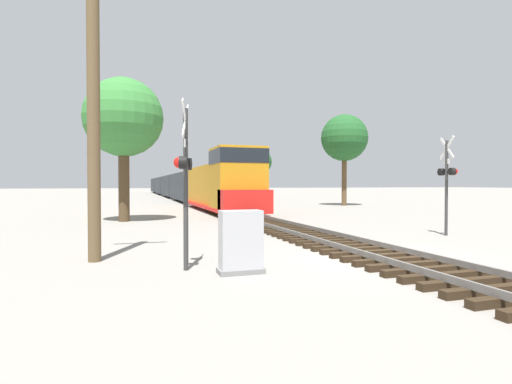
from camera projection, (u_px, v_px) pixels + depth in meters
ground_plane at (377, 258)px, 11.33m from camera, size 400.00×400.00×0.00m
rail_track_bed at (377, 253)px, 11.33m from camera, size 2.60×160.00×0.31m
freight_train at (175, 186)px, 60.77m from camera, size 3.13×81.41×4.45m
crossing_signal_near at (185, 171)px, 9.66m from camera, size 0.55×1.01×4.09m
crossing_signal_far at (447, 177)px, 16.22m from camera, size 0.45×1.01×4.03m
relay_cabinet at (241, 242)px, 9.35m from camera, size 1.07×0.54×1.48m
utility_pole at (93, 102)px, 10.71m from camera, size 1.80×0.34×8.40m
tree_far_right at (124, 118)px, 22.25m from camera, size 4.38×4.38×8.02m
tree_mid_background at (344, 138)px, 38.77m from camera, size 4.52×4.52×8.87m
tree_deep_background at (259, 162)px, 63.05m from camera, size 4.08×4.08×7.70m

